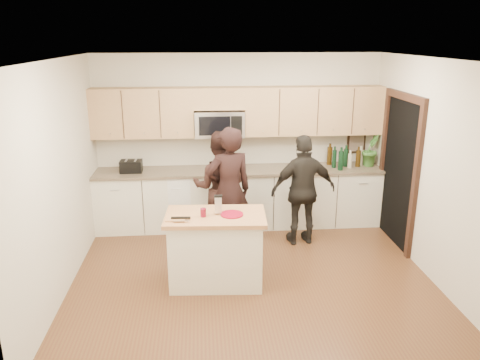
{
  "coord_description": "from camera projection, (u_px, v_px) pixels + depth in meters",
  "views": [
    {
      "loc": [
        -0.6,
        -5.35,
        2.96
      ],
      "look_at": [
        -0.11,
        0.35,
        1.18
      ],
      "focal_mm": 35.0,
      "sensor_mm": 36.0,
      "label": 1
    }
  ],
  "objects": [
    {
      "name": "floor",
      "position": [
        251.0,
        275.0,
        6.02
      ],
      "size": [
        4.5,
        4.5,
        0.0
      ],
      "primitive_type": "plane",
      "color": "#56371D",
      "rests_on": "ground"
    },
    {
      "name": "room_shell",
      "position": [
        252.0,
        144.0,
        5.51
      ],
      "size": [
        4.52,
        4.02,
        2.71
      ],
      "color": "beige",
      "rests_on": "ground"
    },
    {
      "name": "back_cabinetry",
      "position": [
        240.0,
        197.0,
        7.49
      ],
      "size": [
        4.5,
        0.66,
        0.94
      ],
      "color": "silver",
      "rests_on": "ground"
    },
    {
      "name": "upper_cabinetry",
      "position": [
        241.0,
        110.0,
        7.22
      ],
      "size": [
        4.5,
        0.33,
        0.75
      ],
      "color": "tan",
      "rests_on": "ground"
    },
    {
      "name": "microwave",
      "position": [
        219.0,
        123.0,
        7.22
      ],
      "size": [
        0.76,
        0.41,
        0.4
      ],
      "color": "silver",
      "rests_on": "ground"
    },
    {
      "name": "doorway",
      "position": [
        399.0,
        166.0,
        6.72
      ],
      "size": [
        0.06,
        1.25,
        2.2
      ],
      "color": "black",
      "rests_on": "ground"
    },
    {
      "name": "framed_picture",
      "position": [
        356.0,
        142.0,
        7.69
      ],
      "size": [
        0.3,
        0.03,
        0.38
      ],
      "color": "black",
      "rests_on": "ground"
    },
    {
      "name": "dish_towel",
      "position": [
        179.0,
        183.0,
        7.13
      ],
      "size": [
        0.34,
        0.6,
        0.48
      ],
      "color": "white",
      "rests_on": "ground"
    },
    {
      "name": "island",
      "position": [
        216.0,
        249.0,
        5.73
      ],
      "size": [
        1.24,
        0.77,
        0.9
      ],
      "rotation": [
        0.0,
        0.0,
        -0.06
      ],
      "color": "silver",
      "rests_on": "ground"
    },
    {
      "name": "red_plate",
      "position": [
        232.0,
        214.0,
        5.58
      ],
      "size": [
        0.28,
        0.28,
        0.02
      ],
      "primitive_type": "cylinder",
      "color": "maroon",
      "rests_on": "island"
    },
    {
      "name": "box_grater",
      "position": [
        218.0,
        204.0,
        5.58
      ],
      "size": [
        0.1,
        0.06,
        0.22
      ],
      "color": "silver",
      "rests_on": "red_plate"
    },
    {
      "name": "drink_glass",
      "position": [
        203.0,
        213.0,
        5.52
      ],
      "size": [
        0.07,
        0.07,
        0.1
      ],
      "primitive_type": "cylinder",
      "color": "maroon",
      "rests_on": "island"
    },
    {
      "name": "cutting_board",
      "position": [
        176.0,
        219.0,
        5.44
      ],
      "size": [
        0.24,
        0.19,
        0.02
      ],
      "primitive_type": "cube",
      "rotation": [
        0.0,
        0.0,
        -0.06
      ],
      "color": "#BC7E4E",
      "rests_on": "island"
    },
    {
      "name": "tongs",
      "position": [
        181.0,
        218.0,
        5.43
      ],
      "size": [
        0.23,
        0.05,
        0.02
      ],
      "primitive_type": "cube",
      "rotation": [
        0.0,
        0.0,
        -0.06
      ],
      "color": "black",
      "rests_on": "cutting_board"
    },
    {
      "name": "knife",
      "position": [
        181.0,
        221.0,
        5.35
      ],
      "size": [
        0.18,
        0.03,
        0.01
      ],
      "primitive_type": "cube",
      "rotation": [
        0.0,
        0.0,
        -0.06
      ],
      "color": "silver",
      "rests_on": "cutting_board"
    },
    {
      "name": "toaster",
      "position": [
        131.0,
        166.0,
        7.17
      ],
      "size": [
        0.33,
        0.22,
        0.19
      ],
      "color": "black",
      "rests_on": "back_cabinetry"
    },
    {
      "name": "bottle_cluster",
      "position": [
        346.0,
        157.0,
        7.44
      ],
      "size": [
        0.58,
        0.42,
        0.36
      ],
      "color": "black",
      "rests_on": "back_cabinetry"
    },
    {
      "name": "orchid",
      "position": [
        370.0,
        149.0,
        7.47
      ],
      "size": [
        0.37,
        0.38,
        0.54
      ],
      "primitive_type": "imported",
      "rotation": [
        0.0,
        0.0,
        0.87
      ],
      "color": "#3E742E",
      "rests_on": "back_cabinetry"
    },
    {
      "name": "woman_left",
      "position": [
        229.0,
        191.0,
        6.44
      ],
      "size": [
        0.75,
        0.6,
        1.8
      ],
      "primitive_type": "imported",
      "rotation": [
        0.0,
        0.0,
        3.43
      ],
      "color": "black",
      "rests_on": "ground"
    },
    {
      "name": "woman_center",
      "position": [
        220.0,
        187.0,
        6.82
      ],
      "size": [
        0.91,
        0.77,
        1.67
      ],
      "primitive_type": "imported",
      "rotation": [
        0.0,
        0.0,
        2.96
      ],
      "color": "black",
      "rests_on": "ground"
    },
    {
      "name": "woman_right",
      "position": [
        303.0,
        190.0,
        6.75
      ],
      "size": [
        0.99,
        0.5,
        1.63
      ],
      "primitive_type": "imported",
      "rotation": [
        0.0,
        0.0,
        3.26
      ],
      "color": "black",
      "rests_on": "ground"
    }
  ]
}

